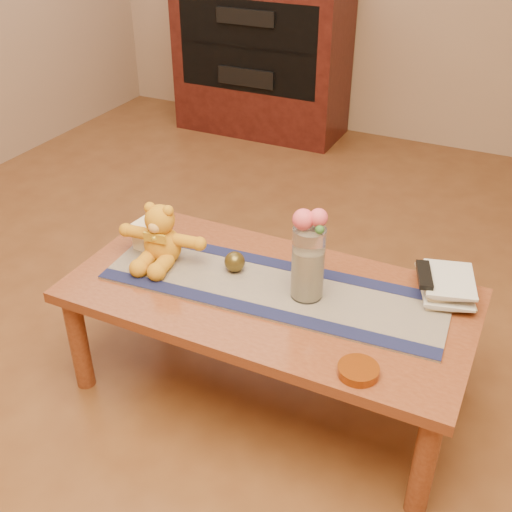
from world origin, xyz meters
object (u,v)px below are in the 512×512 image
at_px(bronze_ball, 235,262).
at_px(amber_dish, 358,371).
at_px(teddy_bear, 162,234).
at_px(pillar_candle, 149,235).
at_px(glass_vase, 308,263).
at_px(tv_remote, 424,275).
at_px(book_bottom, 421,291).

relative_size(bronze_ball, amber_dish, 0.62).
xyz_separation_m(teddy_bear, pillar_candle, (-0.10, 0.05, -0.05)).
height_order(glass_vase, tv_remote, glass_vase).
distance_m(pillar_candle, book_bottom, 1.02).
height_order(teddy_bear, bronze_ball, teddy_bear).
bearing_deg(tv_remote, book_bottom, 90.00).
bearing_deg(amber_dish, tv_remote, 81.11).
bearing_deg(pillar_candle, book_bottom, 8.83).
xyz_separation_m(bronze_ball, amber_dish, (0.57, -0.32, -0.03)).
bearing_deg(glass_vase, amber_dish, -46.24).
bearing_deg(book_bottom, bronze_ball, 173.14).
bearing_deg(pillar_candle, teddy_bear, -27.56).
xyz_separation_m(glass_vase, book_bottom, (0.35, 0.19, -0.13)).
relative_size(teddy_bear, tv_remote, 2.01).
bearing_deg(bronze_ball, teddy_bear, -170.59).
bearing_deg(amber_dish, bronze_ball, 150.68).
xyz_separation_m(bronze_ball, tv_remote, (0.64, 0.15, 0.04)).
distance_m(teddy_bear, amber_dish, 0.89).
distance_m(bronze_ball, tv_remote, 0.66).
bearing_deg(amber_dish, book_bottom, 81.64).
xyz_separation_m(pillar_candle, bronze_ball, (0.37, -0.00, -0.02)).
bearing_deg(pillar_candle, glass_vase, -2.93).
bearing_deg(glass_vase, teddy_bear, -178.35).
relative_size(teddy_bear, glass_vase, 1.24).
xyz_separation_m(teddy_bear, glass_vase, (0.56, 0.02, 0.02)).
distance_m(pillar_candle, glass_vase, 0.67).
height_order(teddy_bear, tv_remote, teddy_bear).
distance_m(bronze_ball, book_bottom, 0.66).
distance_m(book_bottom, amber_dish, 0.49).
height_order(teddy_bear, book_bottom, teddy_bear).
bearing_deg(book_bottom, glass_vase, -172.36).
height_order(book_bottom, amber_dish, amber_dish).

